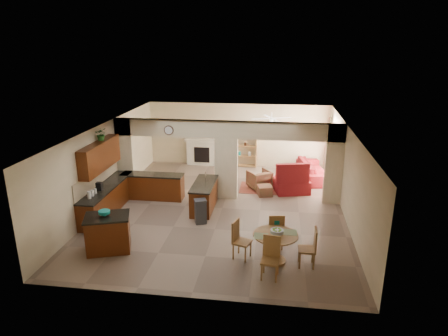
# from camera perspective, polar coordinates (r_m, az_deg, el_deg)

# --- Properties ---
(floor) EXTENTS (10.00, 10.00, 0.00)m
(floor) POSITION_cam_1_polar(r_m,az_deg,el_deg) (13.59, -0.24, -5.75)
(floor) COLOR #806A58
(floor) RESTS_ON ground
(ceiling) EXTENTS (10.00, 10.00, 0.00)m
(ceiling) POSITION_cam_1_polar(r_m,az_deg,el_deg) (12.74, -0.26, 5.88)
(ceiling) COLOR white
(ceiling) RESTS_ON wall_back
(wall_back) EXTENTS (8.00, 0.00, 8.00)m
(wall_back) POSITION_cam_1_polar(r_m,az_deg,el_deg) (17.89, 2.00, 4.74)
(wall_back) COLOR beige
(wall_back) RESTS_ON floor
(wall_front) EXTENTS (8.00, 0.00, 8.00)m
(wall_front) POSITION_cam_1_polar(r_m,az_deg,el_deg) (8.55, -5.03, -10.34)
(wall_front) COLOR beige
(wall_front) RESTS_ON floor
(wall_left) EXTENTS (0.00, 10.00, 10.00)m
(wall_left) POSITION_cam_1_polar(r_m,az_deg,el_deg) (14.20, -16.45, 0.55)
(wall_left) COLOR beige
(wall_left) RESTS_ON floor
(wall_right) EXTENTS (0.00, 10.00, 10.00)m
(wall_right) POSITION_cam_1_polar(r_m,az_deg,el_deg) (13.17, 17.25, -0.85)
(wall_right) COLOR beige
(wall_right) RESTS_ON floor
(partition_left_pier) EXTENTS (0.60, 0.25, 2.80)m
(partition_left_pier) POSITION_cam_1_polar(r_m,az_deg,el_deg) (14.96, -13.87, 1.63)
(partition_left_pier) COLOR beige
(partition_left_pier) RESTS_ON floor
(partition_center_pier) EXTENTS (0.80, 0.25, 2.20)m
(partition_center_pier) POSITION_cam_1_polar(r_m,az_deg,el_deg) (14.13, 0.32, -0.05)
(partition_center_pier) COLOR beige
(partition_center_pier) RESTS_ON floor
(partition_right_pier) EXTENTS (0.60, 0.25, 2.80)m
(partition_right_pier) POSITION_cam_1_polar(r_m,az_deg,el_deg) (14.07, 15.43, 0.49)
(partition_right_pier) COLOR beige
(partition_right_pier) RESTS_ON floor
(partition_header) EXTENTS (8.00, 0.25, 0.60)m
(partition_header) POSITION_cam_1_polar(r_m,az_deg,el_deg) (13.77, 0.33, 5.50)
(partition_header) COLOR beige
(partition_header) RESTS_ON partition_center_pier
(kitchen_counter) EXTENTS (2.52, 3.29, 1.48)m
(kitchen_counter) POSITION_cam_1_polar(r_m,az_deg,el_deg) (14.00, -13.75, -3.52)
(kitchen_counter) COLOR #461908
(kitchen_counter) RESTS_ON floor
(upper_cabinets) EXTENTS (0.35, 2.40, 0.90)m
(upper_cabinets) POSITION_cam_1_polar(r_m,az_deg,el_deg) (13.29, -17.30, 1.65)
(upper_cabinets) COLOR #461908
(upper_cabinets) RESTS_ON wall_left
(peninsula) EXTENTS (0.70, 1.85, 0.91)m
(peninsula) POSITION_cam_1_polar(r_m,az_deg,el_deg) (13.41, -2.86, -4.00)
(peninsula) COLOR #461908
(peninsula) RESTS_ON floor
(wall_clock) EXTENTS (0.34, 0.03, 0.34)m
(wall_clock) POSITION_cam_1_polar(r_m,az_deg,el_deg) (14.04, -7.91, 5.36)
(wall_clock) COLOR #492818
(wall_clock) RESTS_ON partition_header
(rug) EXTENTS (1.60, 1.30, 0.01)m
(rug) POSITION_cam_1_polar(r_m,az_deg,el_deg) (15.43, 5.28, -2.88)
(rug) COLOR brown
(rug) RESTS_ON floor
(fireplace) EXTENTS (1.60, 0.35, 1.20)m
(fireplace) POSITION_cam_1_polar(r_m,az_deg,el_deg) (18.15, -3.11, 2.35)
(fireplace) COLOR beige
(fireplace) RESTS_ON floor
(shelving_unit) EXTENTS (1.00, 0.32, 1.80)m
(shelving_unit) POSITION_cam_1_polar(r_m,az_deg,el_deg) (17.80, 3.05, 3.00)
(shelving_unit) COLOR brown
(shelving_unit) RESTS_ON floor
(window_a) EXTENTS (0.02, 0.90, 1.90)m
(window_a) POSITION_cam_1_polar(r_m,az_deg,el_deg) (15.40, 15.79, 1.15)
(window_a) COLOR white
(window_a) RESTS_ON wall_right
(window_b) EXTENTS (0.02, 0.90, 1.90)m
(window_b) POSITION_cam_1_polar(r_m,az_deg,el_deg) (17.02, 15.07, 2.77)
(window_b) COLOR white
(window_b) RESTS_ON wall_right
(glazed_door) EXTENTS (0.02, 0.70, 2.10)m
(glazed_door) POSITION_cam_1_polar(r_m,az_deg,el_deg) (16.25, 15.37, 1.49)
(glazed_door) COLOR white
(glazed_door) RESTS_ON wall_right
(drape_a_left) EXTENTS (0.10, 0.28, 2.30)m
(drape_a_left) POSITION_cam_1_polar(r_m,az_deg,el_deg) (14.82, 15.93, 0.50)
(drape_a_left) COLOR #3E1B18
(drape_a_left) RESTS_ON wall_right
(drape_a_right) EXTENTS (0.10, 0.28, 2.30)m
(drape_a_right) POSITION_cam_1_polar(r_m,az_deg,el_deg) (15.97, 15.38, 1.76)
(drape_a_right) COLOR #3E1B18
(drape_a_right) RESTS_ON wall_right
(drape_b_left) EXTENTS (0.10, 0.28, 2.30)m
(drape_b_left) POSITION_cam_1_polar(r_m,az_deg,el_deg) (16.44, 15.17, 2.24)
(drape_b_left) COLOR #3E1B18
(drape_b_left) RESTS_ON wall_right
(drape_b_right) EXTENTS (0.10, 0.28, 2.30)m
(drape_b_right) POSITION_cam_1_polar(r_m,az_deg,el_deg) (17.60, 14.72, 3.27)
(drape_b_right) COLOR #3E1B18
(drape_b_right) RESTS_ON wall_right
(ceiling_fan) EXTENTS (1.00, 1.00, 0.10)m
(ceiling_fan) POSITION_cam_1_polar(r_m,az_deg,el_deg) (15.61, 6.81, 7.06)
(ceiling_fan) COLOR white
(ceiling_fan) RESTS_ON ceiling
(kitchen_island) EXTENTS (1.36, 1.15, 1.00)m
(kitchen_island) POSITION_cam_1_polar(r_m,az_deg,el_deg) (11.26, -16.21, -8.91)
(kitchen_island) COLOR #461908
(kitchen_island) RESTS_ON floor
(teal_bowl) EXTENTS (0.30, 0.30, 0.14)m
(teal_bowl) POSITION_cam_1_polar(r_m,az_deg,el_deg) (11.05, -16.73, -6.20)
(teal_bowl) COLOR teal
(teal_bowl) RESTS_ON kitchen_island
(trash_can) EXTENTS (0.42, 0.39, 0.72)m
(trash_can) POSITION_cam_1_polar(r_m,az_deg,el_deg) (12.41, -3.37, -6.34)
(trash_can) COLOR #2D2D30
(trash_can) RESTS_ON floor
(dining_table) EXTENTS (1.14, 1.14, 0.78)m
(dining_table) POSITION_cam_1_polar(r_m,az_deg,el_deg) (10.36, 7.33, -10.66)
(dining_table) COLOR brown
(dining_table) RESTS_ON floor
(fruit_bowl) EXTENTS (0.33, 0.33, 0.17)m
(fruit_bowl) POSITION_cam_1_polar(r_m,az_deg,el_deg) (10.16, 7.57, -9.07)
(fruit_bowl) COLOR #74C42A
(fruit_bowl) RESTS_ON dining_table
(sofa) EXTENTS (2.60, 1.40, 0.72)m
(sofa) POSITION_cam_1_polar(r_m,az_deg,el_deg) (16.76, 12.74, -0.29)
(sofa) COLOR maroon
(sofa) RESTS_ON floor
(chaise) EXTENTS (1.42, 1.26, 0.49)m
(chaise) POSITION_cam_1_polar(r_m,az_deg,el_deg) (15.17, 9.60, -2.47)
(chaise) COLOR maroon
(chaise) RESTS_ON floor
(armchair) EXTENTS (1.07, 1.08, 0.71)m
(armchair) POSITION_cam_1_polar(r_m,az_deg,el_deg) (15.32, 5.05, -1.63)
(armchair) COLOR maroon
(armchair) RESTS_ON floor
(ottoman) EXTENTS (0.62, 0.62, 0.37)m
(ottoman) POSITION_cam_1_polar(r_m,az_deg,el_deg) (14.71, 5.84, -3.22)
(ottoman) COLOR maroon
(ottoman) RESTS_ON floor
(plant) EXTENTS (0.47, 0.44, 0.41)m
(plant) POSITION_cam_1_polar(r_m,az_deg,el_deg) (13.34, -17.14, 4.65)
(plant) COLOR #154A13
(plant) RESTS_ON upper_cabinets
(chair_north) EXTENTS (0.48, 0.48, 1.02)m
(chair_north) POSITION_cam_1_polar(r_m,az_deg,el_deg) (10.95, 7.41, -8.79)
(chair_north) COLOR brown
(chair_north) RESTS_ON floor
(chair_east) EXTENTS (0.43, 0.42, 1.02)m
(chair_east) POSITION_cam_1_polar(r_m,az_deg,el_deg) (10.31, 12.27, -10.84)
(chair_east) COLOR brown
(chair_east) RESTS_ON floor
(chair_south) EXTENTS (0.47, 0.47, 1.02)m
(chair_south) POSITION_cam_1_polar(r_m,az_deg,el_deg) (9.76, 6.71, -12.27)
(chair_south) COLOR brown
(chair_south) RESTS_ON floor
(chair_west) EXTENTS (0.53, 0.53, 1.02)m
(chair_west) POSITION_cam_1_polar(r_m,az_deg,el_deg) (10.47, 2.18, -9.94)
(chair_west) COLOR brown
(chair_west) RESTS_ON floor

